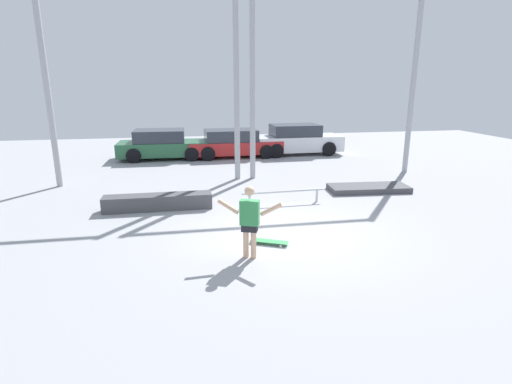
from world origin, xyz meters
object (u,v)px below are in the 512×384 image
at_px(parked_car_red, 234,144).
at_px(skateboarder, 250,219).
at_px(skateboard, 269,241).
at_px(parked_car_green, 163,145).
at_px(manual_pad, 369,188).
at_px(grind_rail, 284,193).
at_px(grind_box, 158,202).
at_px(parked_car_white, 297,140).

bearing_deg(parked_car_red, skateboarder, -97.57).
bearing_deg(skateboard, parked_car_green, 129.69).
xyz_separation_m(manual_pad, grind_rail, (-3.09, -0.90, 0.23)).
relative_size(grind_box, parked_car_white, 0.71).
bearing_deg(skateboarder, parked_car_white, 91.08).
distance_m(parked_car_green, parked_car_red, 3.30).
height_order(manual_pad, grind_rail, grind_rail).
bearing_deg(parked_car_white, skateboard, -109.62).
height_order(parked_car_green, parked_car_red, parked_car_green).
height_order(grind_box, parked_car_red, parked_car_red).
distance_m(manual_pad, grind_rail, 3.22).
bearing_deg(parked_car_green, skateboard, -75.07).
height_order(skateboarder, grind_rail, skateboarder).
bearing_deg(parked_car_green, grind_rail, -63.82).
xyz_separation_m(manual_pad, parked_car_white, (-0.37, 7.18, 0.61)).
bearing_deg(grind_box, parked_car_green, 91.31).
height_order(manual_pad, parked_car_red, parked_car_red).
bearing_deg(skateboarder, parked_car_green, 122.28).
relative_size(manual_pad, parked_car_red, 0.58).
xyz_separation_m(grind_box, parked_car_green, (-0.18, 7.86, 0.44)).
relative_size(skateboard, grind_rail, 0.34).
distance_m(parked_car_red, parked_car_white, 3.19).
distance_m(skateboarder, parked_car_green, 11.68).
height_order(grind_box, grind_rail, grind_box).
bearing_deg(skateboard, parked_car_red, 112.55).
xyz_separation_m(grind_rail, parked_car_green, (-3.77, 8.00, 0.33)).
xyz_separation_m(skateboarder, manual_pad, (4.68, 4.37, -0.74)).
relative_size(skateboard, parked_car_white, 0.20).
bearing_deg(parked_car_green, skateboarder, -78.30).
xyz_separation_m(parked_car_green, parked_car_white, (6.48, 0.07, 0.06)).
distance_m(skateboard, parked_car_red, 10.82).
distance_m(manual_pad, parked_car_white, 7.22).
distance_m(skateboard, parked_car_white, 11.60).
bearing_deg(grind_rail, parked_car_red, 93.36).
xyz_separation_m(grind_box, parked_car_red, (3.12, 7.78, 0.41)).
relative_size(skateboarder, grind_rail, 0.60).
height_order(skateboard, grind_box, grind_box).
xyz_separation_m(grind_box, parked_car_white, (6.30, 7.94, 0.49)).
relative_size(manual_pad, parked_car_white, 0.61).
bearing_deg(skateboard, grind_box, 155.68).
bearing_deg(grind_box, skateboard, -50.05).
height_order(manual_pad, parked_car_green, parked_car_green).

